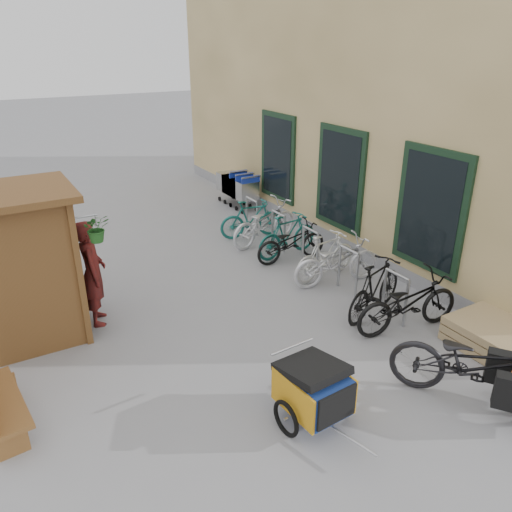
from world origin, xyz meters
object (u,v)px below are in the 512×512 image
cargo_bike (478,366)px  bike_7 (251,219)px  bike_2 (336,261)px  bike_5 (287,235)px  pallet_stack (493,336)px  person_kiosk (93,273)px  bike_6 (265,222)px  bike_3 (325,256)px  bike_1 (375,288)px  child_trailer (314,388)px  bike_0 (408,303)px  shopping_carts (237,185)px  bike_4 (291,242)px

cargo_bike → bike_7: 6.62m
bike_2 → bike_5: bike_5 is taller
pallet_stack → person_kiosk: (-5.01, 3.85, 0.68)m
bike_2 → bike_6: (-0.10, 2.50, 0.03)m
bike_3 → bike_5: size_ratio=0.99×
cargo_bike → bike_1: size_ratio=1.32×
cargo_bike → bike_7: (0.44, 6.60, -0.10)m
child_trailer → bike_1: (2.46, 1.60, 0.01)m
bike_0 → bike_7: bearing=9.8°
cargo_bike → shopping_carts: bearing=46.1°
bike_5 → bike_6: size_ratio=0.83×
shopping_carts → child_trailer: 8.79m
pallet_stack → shopping_carts: size_ratio=0.75×
bike_7 → bike_0: bearing=-167.1°
shopping_carts → bike_2: (-0.68, -5.27, -0.13)m
pallet_stack → bike_3: bike_3 is taller
pallet_stack → bike_5: bike_5 is taller
bike_0 → bike_4: size_ratio=1.16×
child_trailer → bike_6: bike_6 is taller
bike_0 → bike_3: (0.05, 2.22, -0.02)m
person_kiosk → cargo_bike: bearing=-129.3°
person_kiosk → bike_7: 4.67m
shopping_carts → bike_1: size_ratio=0.97×
pallet_stack → cargo_bike: cargo_bike is taller
pallet_stack → bike_0: size_ratio=0.64×
shopping_carts → bike_1: bearing=-97.5°
pallet_stack → bike_3: size_ratio=0.77×
bike_4 → bike_5: 0.29m
bike_1 → pallet_stack: bearing=-171.3°
shopping_carts → bike_3: shopping_carts is taller
bike_3 → bike_5: bearing=-6.1°
child_trailer → bike_2: bike_2 is taller
person_kiosk → shopping_carts: bearing=-37.5°
bike_2 → bike_4: (-0.14, 1.34, -0.05)m
child_trailer → bike_7: bike_7 is taller
bike_4 → bike_7: bike_7 is taller
bike_1 → bike_6: 3.76m
bike_0 → bike_6: 4.40m
bike_2 → pallet_stack: bearing=-158.1°
child_trailer → bike_6: bearing=60.8°
bike_2 → bike_7: 2.97m
pallet_stack → bike_7: size_ratio=0.79×
cargo_bike → bike_2: 3.69m
bike_6 → bike_5: bearing=170.1°
child_trailer → person_kiosk: (-1.69, 3.74, 0.41)m
bike_0 → bike_3: bike_0 is taller
cargo_bike → bike_6: size_ratio=1.14×
person_kiosk → bike_0: bearing=-111.9°
person_kiosk → bike_1: bearing=-106.0°
shopping_carts → child_trailer: size_ratio=1.06×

